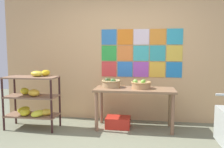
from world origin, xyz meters
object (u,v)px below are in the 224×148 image
banana_shelf_unit (33,97)px  produce_crate_under_table (118,122)px  fruit_basket_centre (141,84)px  display_table (134,94)px  fruit_basket_back_right (111,83)px

banana_shelf_unit → produce_crate_under_table: bearing=9.5°
fruit_basket_centre → produce_crate_under_table: bearing=-177.0°
fruit_basket_centre → produce_crate_under_table: size_ratio=0.81×
display_table → fruit_basket_centre: bearing=14.0°
display_table → fruit_basket_back_right: 0.48m
banana_shelf_unit → display_table: (1.80, 0.25, 0.06)m
fruit_basket_back_right → produce_crate_under_table: size_ratio=0.80×
fruit_basket_back_right → produce_crate_under_table: (0.14, -0.06, -0.72)m
fruit_basket_back_right → produce_crate_under_table: 0.73m
banana_shelf_unit → display_table: size_ratio=0.74×
fruit_basket_centre → produce_crate_under_table: fruit_basket_centre is taller
display_table → produce_crate_under_table: bearing=178.7°
display_table → fruit_basket_centre: 0.21m
banana_shelf_unit → produce_crate_under_table: 1.60m
fruit_basket_back_right → fruit_basket_centre: bearing=-4.2°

